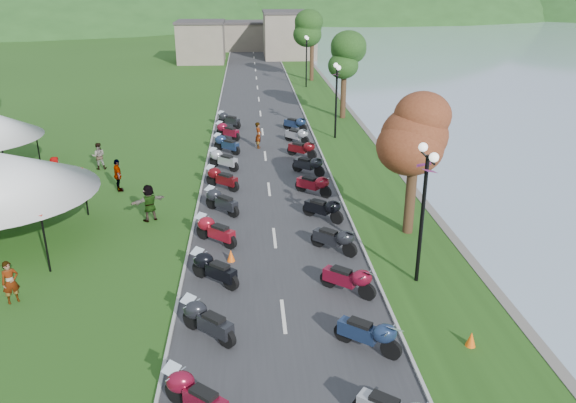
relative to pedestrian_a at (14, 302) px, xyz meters
name	(u,v)px	position (x,y,z in m)	size (l,w,h in m)	color
road	(262,132)	(9.13, 22.45, 0.01)	(7.00, 120.00, 0.02)	#303033
hills_backdrop	(249,13)	(9.13, 182.45, 0.00)	(360.00, 120.00, 76.00)	#285621
far_building	(240,37)	(7.13, 67.45, 2.50)	(18.00, 16.00, 5.00)	gray
moto_row_left	(215,250)	(6.72, 2.41, 0.55)	(2.60, 45.44, 1.10)	#331411
moto_row_right	(328,223)	(11.42, 4.64, 0.55)	(2.60, 38.14, 1.10)	#331411
tree_lakeside	(414,155)	(14.95, 4.65, 3.50)	(2.52, 2.52, 7.00)	#244D19
pedestrian_a	(14,302)	(0.00, 0.00, 0.00)	(0.56, 0.41, 1.54)	slate
pedestrian_b	(100,169)	(-0.55, 14.59, 0.00)	(0.76, 0.42, 1.57)	slate
pedestrian_c	(14,216)	(-2.88, 7.77, 0.00)	(1.05, 0.43, 1.63)	slate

